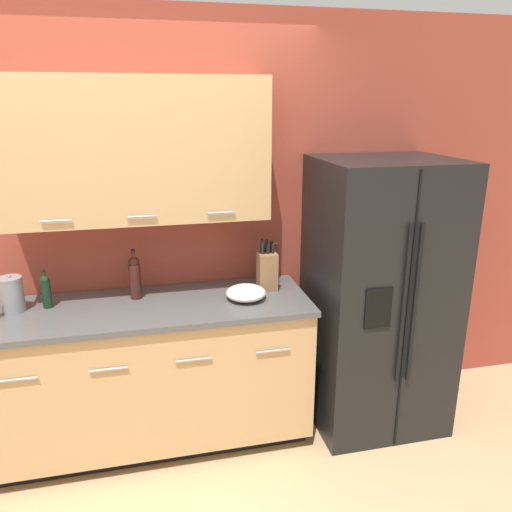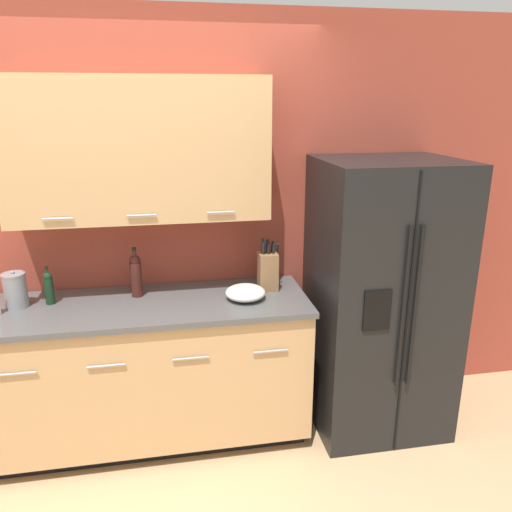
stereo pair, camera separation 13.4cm
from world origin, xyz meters
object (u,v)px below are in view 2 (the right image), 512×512
knife_block (268,270)px  wine_bottle (136,275)px  steel_canister (15,290)px  oil_bottle (49,287)px  refrigerator (380,298)px  mixing_bowl (245,293)px

knife_block → wine_bottle: 0.80m
wine_bottle → steel_canister: bearing=-176.2°
oil_bottle → refrigerator: bearing=-3.8°
knife_block → steel_canister: size_ratio=1.51×
knife_block → mixing_bowl: 0.23m
steel_canister → knife_block: bearing=0.5°
wine_bottle → steel_canister: 0.68m
oil_bottle → mixing_bowl: size_ratio=0.95×
refrigerator → steel_canister: bearing=176.9°
refrigerator → knife_block: bearing=169.3°
wine_bottle → steel_canister: wine_bottle is taller
refrigerator → steel_canister: size_ratio=7.99×
refrigerator → knife_block: (-0.70, 0.13, 0.19)m
knife_block → refrigerator: bearing=-10.7°
wine_bottle → steel_canister: (-0.67, -0.04, -0.04)m
wine_bottle → mixing_bowl: (0.64, -0.17, -0.10)m
refrigerator → mixing_bowl: size_ratio=7.30×
refrigerator → oil_bottle: refrigerator is taller
refrigerator → steel_canister: 2.19m
steel_canister → refrigerator: bearing=-3.1°
oil_bottle → steel_canister: 0.18m
wine_bottle → refrigerator: bearing=-6.2°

